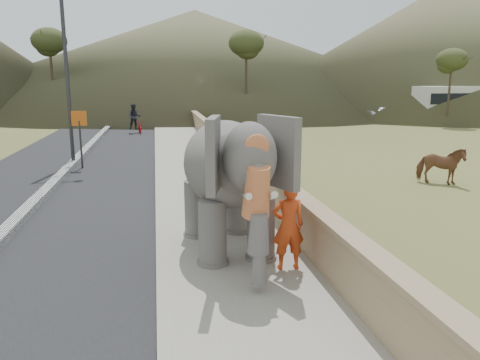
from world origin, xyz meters
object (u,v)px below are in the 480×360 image
object	(u,v)px
elephant_and_man	(227,182)
motorcyclist	(137,121)
lamppost	(73,50)
cow	(440,166)

from	to	relation	value
elephant_and_man	motorcyclist	xyz separation A→B (m)	(-2.72, 23.74, -0.72)
elephant_and_man	lamppost	bearing A→B (deg)	112.03
lamppost	cow	size ratio (longest dim) A/B	4.99
lamppost	motorcyclist	distance (m)	12.91
cow	lamppost	bearing A→B (deg)	98.56
elephant_and_man	cow	bearing A→B (deg)	32.39
cow	elephant_and_man	distance (m)	10.03
cow	motorcyclist	world-z (taller)	motorcyclist
elephant_and_man	motorcyclist	size ratio (longest dim) A/B	1.99
cow	elephant_and_man	size ratio (longest dim) A/B	0.39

